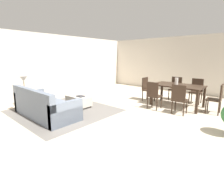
# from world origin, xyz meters

# --- Properties ---
(ground_plane) EXTENTS (10.80, 10.80, 0.00)m
(ground_plane) POSITION_xyz_m (0.00, 0.00, 0.00)
(ground_plane) COLOR beige
(wall_back) EXTENTS (9.00, 0.12, 2.70)m
(wall_back) POSITION_xyz_m (0.00, 5.00, 1.35)
(wall_back) COLOR beige
(wall_back) RESTS_ON ground_plane
(wall_left) EXTENTS (0.12, 11.00, 2.70)m
(wall_left) POSITION_xyz_m (-4.50, 0.50, 1.35)
(wall_left) COLOR beige
(wall_left) RESTS_ON ground_plane
(area_rug) EXTENTS (3.00, 2.80, 0.01)m
(area_rug) POSITION_xyz_m (-2.11, -0.57, 0.00)
(area_rug) COLOR slate
(area_rug) RESTS_ON ground_plane
(couch) EXTENTS (2.26, 0.95, 0.86)m
(couch) POSITION_xyz_m (-2.10, -1.23, 0.28)
(couch) COLOR slate
(couch) RESTS_ON ground_plane
(ottoman_table) EXTENTS (0.91, 0.49, 0.38)m
(ottoman_table) POSITION_xyz_m (-2.13, 0.03, 0.22)
(ottoman_table) COLOR #B7AD9E
(ottoman_table) RESTS_ON ground_plane
(side_table) EXTENTS (0.40, 0.40, 0.56)m
(side_table) POSITION_xyz_m (-3.53, -1.20, 0.44)
(side_table) COLOR olive
(side_table) RESTS_ON ground_plane
(table_lamp) EXTENTS (0.26, 0.26, 0.52)m
(table_lamp) POSITION_xyz_m (-3.53, -1.20, 0.97)
(table_lamp) COLOR brown
(table_lamp) RESTS_ON side_table
(dining_table) EXTENTS (1.67, 0.98, 0.76)m
(dining_table) POSITION_xyz_m (0.42, 2.39, 0.67)
(dining_table) COLOR #332319
(dining_table) RESTS_ON ground_plane
(dining_chair_near_left) EXTENTS (0.41, 0.41, 0.92)m
(dining_chair_near_left) POSITION_xyz_m (-0.03, 1.51, 0.52)
(dining_chair_near_left) COLOR #332319
(dining_chair_near_left) RESTS_ON ground_plane
(dining_chair_near_right) EXTENTS (0.43, 0.43, 0.92)m
(dining_chair_near_right) POSITION_xyz_m (0.80, 1.53, 0.52)
(dining_chair_near_right) COLOR #332319
(dining_chair_near_right) RESTS_ON ground_plane
(dining_chair_far_left) EXTENTS (0.42, 0.42, 0.92)m
(dining_chair_far_left) POSITION_xyz_m (0.02, 3.27, 0.52)
(dining_chair_far_left) COLOR #332319
(dining_chair_far_left) RESTS_ON ground_plane
(dining_chair_far_right) EXTENTS (0.42, 0.42, 0.92)m
(dining_chair_far_right) POSITION_xyz_m (0.81, 3.26, 0.52)
(dining_chair_far_right) COLOR #332319
(dining_chair_far_right) RESTS_ON ground_plane
(dining_chair_head_east) EXTENTS (0.42, 0.42, 0.92)m
(dining_chair_head_east) POSITION_xyz_m (1.64, 2.35, 0.52)
(dining_chair_head_east) COLOR #332319
(dining_chair_head_east) RESTS_ON ground_plane
(dining_chair_head_west) EXTENTS (0.40, 0.40, 0.92)m
(dining_chair_head_west) POSITION_xyz_m (-0.77, 2.35, 0.52)
(dining_chair_head_west) COLOR #332319
(dining_chair_head_west) RESTS_ON ground_plane
(vase_centerpiece) EXTENTS (0.11, 0.11, 0.24)m
(vase_centerpiece) POSITION_xyz_m (0.36, 2.41, 0.88)
(vase_centerpiece) COLOR silver
(vase_centerpiece) RESTS_ON dining_table
(book_on_ottoman) EXTENTS (0.27, 0.21, 0.03)m
(book_on_ottoman) POSITION_xyz_m (-2.00, 0.02, 0.40)
(book_on_ottoman) COLOR #333338
(book_on_ottoman) RESTS_ON ottoman_table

